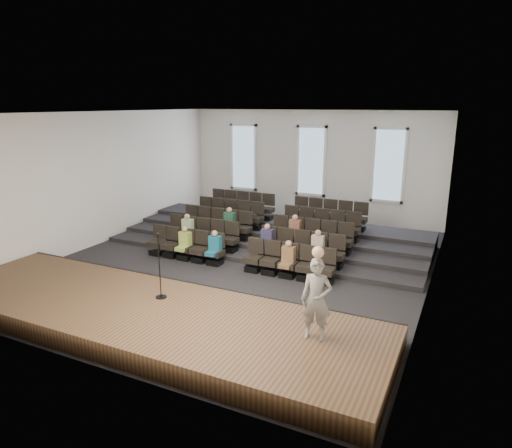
{
  "coord_description": "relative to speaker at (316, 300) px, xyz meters",
  "views": [
    {
      "loc": [
        6.85,
        -13.11,
        5.29
      ],
      "look_at": [
        0.29,
        0.5,
        1.27
      ],
      "focal_mm": 32.0,
      "sensor_mm": 36.0,
      "label": 1
    }
  ],
  "objects": [
    {
      "name": "wall_left",
      "position": [
        -10.23,
        4.76,
        1.13
      ],
      "size": [
        0.04,
        14.0,
        5.0
      ],
      "primitive_type": "cube",
      "color": "silver",
      "rests_on": "ground"
    },
    {
      "name": "stage_lip",
      "position": [
        -4.21,
        1.43,
        -1.12
      ],
      "size": [
        11.8,
        0.06,
        0.52
      ],
      "primitive_type": "cube",
      "color": "black",
      "rests_on": "ground"
    },
    {
      "name": "speaker",
      "position": [
        0.0,
        0.0,
        0.0
      ],
      "size": [
        0.7,
        0.52,
        1.75
      ],
      "primitive_type": "imported",
      "rotation": [
        0.0,
        0.0,
        0.16
      ],
      "color": "slate",
      "rests_on": "stage"
    },
    {
      "name": "ceiling",
      "position": [
        -4.21,
        4.76,
        3.64
      ],
      "size": [
        12.0,
        14.0,
        0.02
      ],
      "primitive_type": "cube",
      "color": "white",
      "rests_on": "ground"
    },
    {
      "name": "risers",
      "position": [
        -4.21,
        7.93,
        -1.18
      ],
      "size": [
        11.8,
        4.8,
        0.6
      ],
      "color": "black",
      "rests_on": "ground"
    },
    {
      "name": "ground",
      "position": [
        -4.21,
        4.76,
        -1.37
      ],
      "size": [
        14.0,
        14.0,
        0.0
      ],
      "primitive_type": "plane",
      "color": "black",
      "rests_on": "ground"
    },
    {
      "name": "wall_right",
      "position": [
        1.81,
        4.76,
        1.13
      ],
      "size": [
        0.04,
        14.0,
        5.0
      ],
      "primitive_type": "cube",
      "color": "silver",
      "rests_on": "ground"
    },
    {
      "name": "wall_front",
      "position": [
        -4.21,
        -2.26,
        1.13
      ],
      "size": [
        12.0,
        0.04,
        5.0
      ],
      "primitive_type": "cube",
      "color": "silver",
      "rests_on": "ground"
    },
    {
      "name": "seating_rows",
      "position": [
        -4.21,
        6.3,
        -0.69
      ],
      "size": [
        6.8,
        4.7,
        1.67
      ],
      "color": "black",
      "rests_on": "ground"
    },
    {
      "name": "audience",
      "position": [
        -4.21,
        5.08,
        -0.56
      ],
      "size": [
        5.45,
        2.64,
        1.1
      ],
      "color": "#9AB749",
      "rests_on": "seating_rows"
    },
    {
      "name": "mic_stand",
      "position": [
        -4.2,
        0.27,
        -0.37
      ],
      "size": [
        0.29,
        0.29,
        1.71
      ],
      "color": "black",
      "rests_on": "stage"
    },
    {
      "name": "stage",
      "position": [
        -4.21,
        -0.34,
        -1.12
      ],
      "size": [
        11.8,
        3.6,
        0.5
      ],
      "primitive_type": "cube",
      "color": "#4C3A20",
      "rests_on": "ground"
    },
    {
      "name": "wall_back",
      "position": [
        -4.21,
        11.78,
        1.13
      ],
      "size": [
        12.0,
        0.04,
        5.0
      ],
      "primitive_type": "cube",
      "color": "silver",
      "rests_on": "ground"
    },
    {
      "name": "windows",
      "position": [
        -4.21,
        11.71,
        1.33
      ],
      "size": [
        8.44,
        0.1,
        3.24
      ],
      "color": "white",
      "rests_on": "wall_back"
    }
  ]
}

